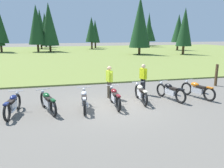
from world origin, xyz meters
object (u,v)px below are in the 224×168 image
Objects in this scene: motorcycle_cream at (141,93)px; motorcycle_navy at (13,104)px; motorcycle_british_green at (48,102)px; motorcycle_black at (170,91)px; motorcycle_maroon at (115,97)px; motorcycle_silver at (84,100)px; trail_marker_post at (216,75)px; rider_in_hivis_vest at (143,77)px; motorcycle_orange at (197,90)px; rider_with_back_turned at (109,80)px.

motorcycle_navy is at bearing -175.26° from motorcycle_cream.
motorcycle_black is (5.93, 0.40, 0.00)m from motorcycle_british_green.
motorcycle_cream is (1.42, 0.40, 0.00)m from motorcycle_maroon.
motorcycle_navy is 4.33m from motorcycle_maroon.
trail_marker_post reaches higher than motorcycle_silver.
motorcycle_navy is 7.33m from motorcycle_black.
rider_in_hivis_vest is (-0.99, 1.25, 0.51)m from motorcycle_black.
motorcycle_navy is at bearing -167.43° from trail_marker_post.
motorcycle_navy is 1.04× the size of motorcycle_orange.
rider_in_hivis_vest reaches higher than trail_marker_post.
motorcycle_cream is 1.46m from rider_in_hivis_vest.
trail_marker_post is (10.22, 2.53, 0.25)m from motorcycle_british_green.
rider_with_back_turned is at bearing 161.32° from motorcycle_black.
motorcycle_cream is at bearing 5.49° from motorcycle_british_green.
motorcycle_maroon is 3.01m from motorcycle_black.
motorcycle_cream is 1.02× the size of motorcycle_black.
motorcycle_silver and motorcycle_orange have the same top height.
motorcycle_orange is (7.43, 0.37, 0.00)m from motorcycle_british_green.
motorcycle_navy is 1.04× the size of motorcycle_british_green.
motorcycle_british_green is 4.38m from motorcycle_cream.
motorcycle_navy and motorcycle_british_green have the same top height.
motorcycle_maroon is at bearing -92.80° from rider_with_back_turned.
motorcycle_silver is at bearing -175.62° from motorcycle_orange.
motorcycle_black is at bearing -153.67° from trail_marker_post.
trail_marker_post is (4.30, 2.13, 0.25)m from motorcycle_black.
motorcycle_silver is 2.14m from rider_with_back_turned.
motorcycle_silver is 1.26× the size of rider_with_back_turned.
motorcycle_british_green is at bearing 176.83° from motorcycle_silver.
motorcycle_orange is at bearing 2.75° from motorcycle_navy.
motorcycle_black is (4.39, 0.49, 0.00)m from motorcycle_silver.
motorcycle_maroon is 1.52× the size of trail_marker_post.
motorcycle_silver is at bearing -173.63° from motorcycle_black.
rider_with_back_turned is (-4.42, 1.02, 0.51)m from motorcycle_orange.
trail_marker_post reaches higher than motorcycle_british_green.
motorcycle_silver is at bearing -134.86° from rider_with_back_turned.
motorcycle_maroon is (4.33, 0.08, 0.00)m from motorcycle_navy.
motorcycle_black is at bearing 7.35° from motorcycle_maroon.
motorcycle_british_green and motorcycle_maroon have the same top height.
motorcycle_black is 1.67m from rider_in_hivis_vest.
rider_in_hivis_vest is at bearing 27.10° from motorcycle_silver.
motorcycle_black is 1.23× the size of rider_in_hivis_vest.
motorcycle_black is at bearing 178.55° from motorcycle_orange.
rider_with_back_turned is at bearing -171.02° from trail_marker_post.
motorcycle_navy is 1.25× the size of rider_in_hivis_vest.
rider_with_back_turned reaches higher than motorcycle_navy.
motorcycle_silver and motorcycle_black have the same top height.
motorcycle_silver is at bearing -169.86° from motorcycle_cream.
motorcycle_cream is at bearing 10.14° from motorcycle_silver.
motorcycle_british_green is at bearing -155.19° from rider_with_back_turned.
motorcycle_cream and motorcycle_orange have the same top height.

